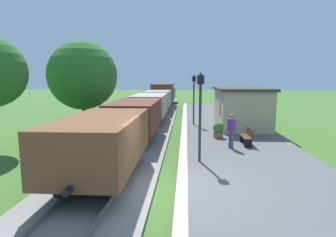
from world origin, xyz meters
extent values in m
plane|color=#3D6628|center=(0.00, 0.00, 0.00)|extent=(160.00, 160.00, 0.00)
cube|color=#565659|center=(3.20, 0.00, 0.12)|extent=(6.00, 60.00, 0.25)
cube|color=silver|center=(0.40, 0.00, 0.25)|extent=(0.36, 60.00, 0.01)
cube|color=gray|center=(-2.40, 0.00, 0.06)|extent=(3.80, 60.00, 0.12)
cube|color=slate|center=(-1.68, 0.00, 0.19)|extent=(0.07, 60.00, 0.14)
cube|color=slate|center=(-3.12, 0.00, 0.19)|extent=(0.07, 60.00, 0.14)
cube|color=brown|center=(-2.40, 0.66, 1.58)|extent=(2.50, 5.60, 1.60)
cube|color=black|center=(-2.40, 0.66, 0.93)|extent=(2.10, 5.15, 0.50)
cylinder|color=black|center=(-2.40, 2.45, 0.68)|extent=(1.56, 0.84, 0.84)
cylinder|color=black|center=(-2.40, -1.13, 0.68)|extent=(1.56, 0.84, 0.84)
cylinder|color=black|center=(-2.40, 3.61, 0.93)|extent=(0.20, 0.30, 0.20)
cylinder|color=black|center=(-2.40, -2.29, 0.93)|extent=(0.20, 0.30, 0.20)
cube|color=brown|center=(-2.40, 7.26, 1.58)|extent=(2.50, 5.60, 1.60)
cube|color=black|center=(-2.40, 7.26, 0.93)|extent=(2.10, 5.15, 0.50)
cylinder|color=black|center=(-2.40, 9.05, 0.68)|extent=(1.56, 0.84, 0.84)
cylinder|color=black|center=(-2.40, 5.47, 0.68)|extent=(1.56, 0.84, 0.84)
cylinder|color=black|center=(-2.40, 10.21, 0.93)|extent=(0.20, 0.30, 0.20)
cylinder|color=black|center=(-2.40, 4.31, 0.93)|extent=(0.20, 0.30, 0.20)
cube|color=gray|center=(-2.40, 13.86, 1.58)|extent=(2.50, 5.60, 1.60)
cube|color=black|center=(-2.40, 13.86, 0.93)|extent=(2.10, 5.15, 0.50)
cylinder|color=black|center=(-2.40, 15.65, 0.68)|extent=(1.56, 0.84, 0.84)
cylinder|color=black|center=(-2.40, 12.07, 0.68)|extent=(1.56, 0.84, 0.84)
cylinder|color=black|center=(-2.40, 16.81, 0.93)|extent=(0.20, 0.30, 0.20)
cylinder|color=black|center=(-2.40, 10.91, 0.93)|extent=(0.20, 0.30, 0.20)
cube|color=gray|center=(-2.40, 20.46, 1.58)|extent=(2.50, 5.60, 1.60)
cube|color=black|center=(-2.40, 20.46, 0.93)|extent=(2.10, 5.15, 0.50)
cylinder|color=black|center=(-2.40, 22.25, 0.68)|extent=(1.56, 0.84, 0.84)
cylinder|color=black|center=(-2.40, 18.67, 0.68)|extent=(1.56, 0.84, 0.84)
cylinder|color=black|center=(-2.40, 23.41, 0.93)|extent=(0.20, 0.30, 0.20)
cylinder|color=black|center=(-2.40, 17.51, 0.93)|extent=(0.20, 0.30, 0.20)
cube|color=brown|center=(-2.40, 27.06, 1.88)|extent=(2.50, 5.60, 2.20)
cube|color=black|center=(-2.40, 27.06, 0.93)|extent=(2.10, 5.15, 0.50)
cylinder|color=black|center=(-2.40, 28.85, 0.68)|extent=(1.56, 0.84, 0.84)
cylinder|color=black|center=(-2.40, 25.27, 0.68)|extent=(1.56, 0.84, 0.84)
cylinder|color=black|center=(-2.40, 30.01, 0.93)|extent=(0.20, 0.30, 0.20)
cylinder|color=black|center=(-2.40, 24.11, 0.93)|extent=(0.20, 0.30, 0.20)
cube|color=gray|center=(-2.40, 33.66, 1.58)|extent=(2.50, 5.60, 1.60)
cube|color=black|center=(-2.40, 33.66, 0.93)|extent=(2.10, 5.15, 0.50)
cylinder|color=black|center=(-2.40, 35.45, 0.68)|extent=(1.56, 0.84, 0.84)
cylinder|color=black|center=(-2.40, 31.87, 0.68)|extent=(1.56, 0.84, 0.84)
cylinder|color=black|center=(-2.40, 36.61, 0.93)|extent=(0.20, 0.30, 0.20)
cylinder|color=black|center=(-2.40, 30.71, 0.93)|extent=(0.20, 0.30, 0.20)
cube|color=tan|center=(4.40, 11.49, 1.55)|extent=(3.20, 5.50, 2.60)
cube|color=#3D3833|center=(4.40, 11.49, 2.94)|extent=(3.50, 5.80, 0.18)
cube|color=black|center=(2.79, 10.39, 1.68)|extent=(0.03, 0.90, 0.80)
cube|color=#422819|center=(3.63, 5.90, 0.69)|extent=(0.42, 1.50, 0.04)
cube|color=#422819|center=(3.82, 5.90, 0.93)|extent=(0.04, 1.50, 0.45)
cube|color=black|center=(3.63, 5.30, 0.46)|extent=(0.38, 0.06, 0.42)
cube|color=black|center=(3.63, 6.50, 0.46)|extent=(0.38, 0.06, 0.42)
cube|color=#422819|center=(3.63, 16.16, 0.69)|extent=(0.42, 1.50, 0.04)
cube|color=#422819|center=(3.82, 16.16, 0.93)|extent=(0.04, 1.50, 0.45)
cube|color=black|center=(3.63, 15.56, 0.46)|extent=(0.38, 0.06, 0.42)
cube|color=black|center=(3.63, 16.76, 0.46)|extent=(0.38, 0.06, 0.42)
cylinder|color=#474C66|center=(2.78, 5.05, 0.68)|extent=(0.15, 0.15, 0.86)
cylinder|color=#474C66|center=(2.71, 5.19, 0.68)|extent=(0.15, 0.15, 0.86)
cube|color=#662D8C|center=(2.75, 5.12, 1.41)|extent=(0.38, 0.45, 0.60)
sphere|color=#936B51|center=(2.75, 5.12, 1.85)|extent=(0.22, 0.22, 0.22)
cylinder|color=#9E6642|center=(2.40, 7.63, 0.42)|extent=(0.56, 0.56, 0.34)
sphere|color=#387A33|center=(2.40, 7.63, 0.85)|extent=(0.64, 0.64, 0.64)
cylinder|color=#193823|center=(1.09, 2.78, 1.85)|extent=(0.11, 0.11, 3.20)
cube|color=black|center=(1.09, 2.78, 3.63)|extent=(0.28, 0.28, 0.36)
sphere|color=#F2E5BF|center=(1.09, 2.78, 3.63)|extent=(0.20, 0.20, 0.20)
cone|color=#193823|center=(1.09, 2.78, 3.87)|extent=(0.20, 0.20, 0.16)
cylinder|color=#193823|center=(1.09, 12.32, 1.85)|extent=(0.11, 0.11, 3.20)
cube|color=black|center=(1.09, 12.32, 3.63)|extent=(0.28, 0.28, 0.36)
sphere|color=#F2E5BF|center=(1.09, 12.32, 3.63)|extent=(0.20, 0.20, 0.20)
cone|color=#193823|center=(1.09, 12.32, 3.87)|extent=(0.20, 0.20, 0.16)
cylinder|color=#4C3823|center=(-6.53, 10.35, 1.06)|extent=(0.28, 0.28, 2.12)
sphere|color=#2D6B28|center=(-6.53, 10.35, 3.87)|extent=(4.67, 4.67, 4.67)
cylinder|color=#4C3823|center=(-8.49, 16.83, 0.90)|extent=(0.28, 0.28, 1.81)
sphere|color=#387A33|center=(-8.49, 16.83, 3.23)|extent=(3.78, 3.78, 3.78)
camera|label=1|loc=(0.50, -8.81, 3.70)|focal=30.44mm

